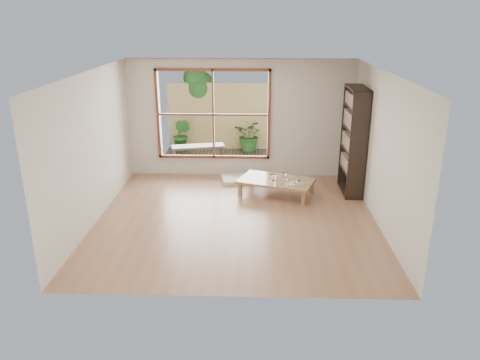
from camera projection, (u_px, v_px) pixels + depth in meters
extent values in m
plane|color=#A57352|center=(236.00, 218.00, 8.49)|extent=(5.00, 5.00, 0.00)
cube|color=#A4724F|center=(276.00, 181.00, 9.50)|extent=(1.66, 1.27, 0.05)
cube|color=#A4724F|center=(240.00, 189.00, 9.49)|extent=(0.09, 0.09, 0.27)
cube|color=#A4724F|center=(252.00, 179.00, 10.08)|extent=(0.09, 0.09, 0.27)
cube|color=#A4724F|center=(303.00, 198.00, 9.03)|extent=(0.09, 0.09, 0.27)
cube|color=#A4724F|center=(312.00, 187.00, 9.62)|extent=(0.09, 0.09, 0.27)
cube|color=white|center=(236.00, 179.00, 10.36)|extent=(0.70, 0.70, 0.09)
cube|color=black|center=(353.00, 141.00, 9.40)|extent=(0.35, 0.97, 2.16)
cylinder|color=silver|center=(274.00, 177.00, 9.43)|extent=(0.07, 0.07, 0.13)
cylinder|color=silver|center=(286.00, 179.00, 9.40)|extent=(0.06, 0.06, 0.09)
cylinder|color=silver|center=(284.00, 175.00, 9.60)|extent=(0.08, 0.08, 0.10)
cylinder|color=silver|center=(271.00, 176.00, 9.60)|extent=(0.06, 0.06, 0.07)
cube|color=white|center=(296.00, 183.00, 9.27)|extent=(0.29, 0.24, 0.02)
sphere|color=#327930|center=(299.00, 181.00, 9.29)|extent=(0.06, 0.06, 0.06)
cube|color=gold|center=(295.00, 183.00, 9.23)|extent=(0.05, 0.05, 0.02)
cube|color=beige|center=(293.00, 182.00, 9.29)|extent=(0.06, 0.06, 0.02)
cylinder|color=silver|center=(298.00, 184.00, 9.21)|extent=(0.15, 0.04, 0.01)
cube|color=#3E362D|center=(218.00, 160.00, 11.86)|extent=(2.80, 2.00, 0.05)
cube|color=black|center=(198.00, 147.00, 11.52)|extent=(1.35, 0.66, 0.05)
cube|color=black|center=(174.00, 158.00, 11.34)|extent=(0.07, 0.07, 0.36)
cube|color=black|center=(173.00, 154.00, 11.62)|extent=(0.07, 0.07, 0.36)
cube|color=black|center=(223.00, 155.00, 11.57)|extent=(0.07, 0.07, 0.36)
cube|color=black|center=(221.00, 152.00, 11.84)|extent=(0.07, 0.07, 0.36)
cube|color=tan|center=(221.00, 117.00, 12.49)|extent=(2.80, 0.06, 1.80)
imported|color=#2A6224|center=(250.00, 135.00, 12.43)|extent=(0.97, 0.91, 0.86)
imported|color=#2A6224|center=(182.00, 135.00, 12.43)|extent=(0.60, 0.55, 0.87)
cylinder|color=#4C3D2D|center=(196.00, 118.00, 12.83)|extent=(0.14, 0.14, 1.60)
sphere|color=#2A6224|center=(199.00, 87.00, 12.54)|extent=(0.84, 0.84, 0.84)
sphere|color=#2A6224|center=(190.00, 94.00, 12.69)|extent=(0.70, 0.70, 0.70)
sphere|color=#2A6224|center=(195.00, 78.00, 12.37)|extent=(0.64, 0.64, 0.64)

